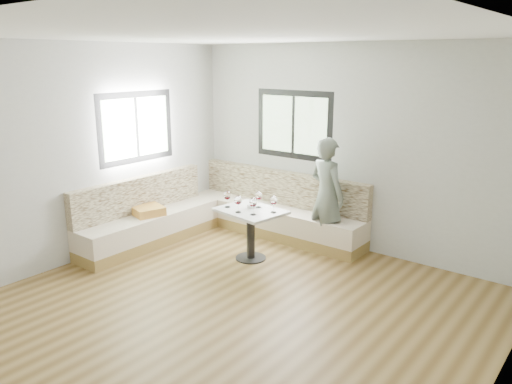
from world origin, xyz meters
TOP-DOWN VIEW (x-y plane):
  - room at (-0.08, 0.08)m, footprint 5.01×5.01m
  - banquette at (-1.59, 1.63)m, footprint 2.90×2.80m
  - table at (-0.73, 1.27)m, footprint 0.92×0.76m
  - person at (-0.11, 2.15)m, footprint 0.66×0.53m
  - olive_ramekin at (-0.78, 1.35)m, footprint 0.11×0.11m
  - wine_glass_a at (-1.04, 1.17)m, footprint 0.10×0.10m
  - wine_glass_b at (-0.79, 1.08)m, footprint 0.10×0.10m
  - wine_glass_c at (-0.57, 1.12)m, footprint 0.10×0.10m
  - wine_glass_d at (-0.71, 1.42)m, footprint 0.10×0.10m
  - wine_glass_e at (-0.42, 1.35)m, footprint 0.10×0.10m

SIDE VIEW (x-z plane):
  - banquette at x=-1.59m, z-range -0.14..0.81m
  - table at x=-0.73m, z-range 0.17..0.85m
  - olive_ramekin at x=-0.78m, z-range 0.68..0.73m
  - person at x=-0.11m, z-range 0.00..1.59m
  - wine_glass_a at x=-1.04m, z-range 0.73..0.95m
  - wine_glass_b at x=-0.79m, z-range 0.73..0.95m
  - wine_glass_c at x=-0.57m, z-range 0.73..0.95m
  - wine_glass_d at x=-0.71m, z-range 0.73..0.95m
  - wine_glass_e at x=-0.42m, z-range 0.73..0.95m
  - room at x=-0.08m, z-range 0.01..2.82m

